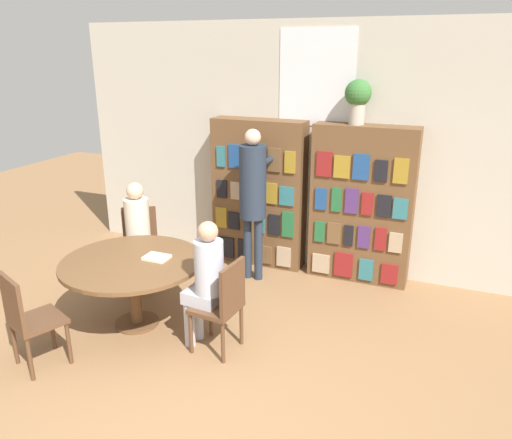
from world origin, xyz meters
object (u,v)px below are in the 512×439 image
at_px(bookshelf_right, 361,205).
at_px(chair_far_side, 223,302).
at_px(bookshelf_left, 259,194).
at_px(librarian_standing, 253,189).
at_px(chair_left_side, 140,241).
at_px(flower_vase, 358,97).
at_px(seated_reader_left, 138,229).
at_px(reading_table, 133,269).
at_px(chair_near_camera, 28,317).
at_px(seated_reader_right, 205,277).

xyz_separation_m(bookshelf_right, chair_far_side, (-0.82, -2.05, -0.42)).
bearing_deg(bookshelf_left, librarian_standing, -75.50).
relative_size(bookshelf_left, librarian_standing, 1.02).
height_order(chair_left_side, librarian_standing, librarian_standing).
xyz_separation_m(flower_vase, seated_reader_left, (-2.17, -1.23, -1.43)).
relative_size(reading_table, chair_far_side, 1.55).
bearing_deg(bookshelf_left, bookshelf_right, -0.00).
distance_m(reading_table, chair_near_camera, 1.04).
bearing_deg(chair_near_camera, seated_reader_left, 114.27).
xyz_separation_m(bookshelf_left, reading_table, (-0.55, -1.96, -0.32)).
relative_size(flower_vase, reading_table, 0.35).
relative_size(chair_left_side, librarian_standing, 0.49).
distance_m(seated_reader_left, librarian_standing, 1.40).
xyz_separation_m(seated_reader_right, librarian_standing, (-0.17, 1.53, 0.41)).
bearing_deg(reading_table, seated_reader_right, -4.76).
relative_size(chair_far_side, seated_reader_left, 0.71).
height_order(chair_far_side, seated_reader_left, seated_reader_left).
height_order(flower_vase, chair_near_camera, flower_vase).
height_order(chair_left_side, seated_reader_right, seated_reader_right).
bearing_deg(seated_reader_left, chair_left_side, -90.00).
bearing_deg(chair_left_side, seated_reader_left, 90.00).
distance_m(chair_near_camera, chair_left_side, 1.84).
height_order(flower_vase, seated_reader_right, flower_vase).
relative_size(bookshelf_left, seated_reader_left, 1.48).
bearing_deg(seated_reader_right, flower_vase, -18.49).
distance_m(flower_vase, chair_near_camera, 3.97).
bearing_deg(librarian_standing, seated_reader_left, -147.16).
bearing_deg(librarian_standing, chair_left_side, -154.73).
height_order(reading_table, chair_far_side, chair_far_side).
bearing_deg(chair_left_side, reading_table, 90.00).
xyz_separation_m(reading_table, librarian_standing, (0.68, 1.46, 0.51)).
bearing_deg(flower_vase, bookshelf_right, -2.21).
bearing_deg(chair_near_camera, reading_table, 90.00).
height_order(chair_near_camera, seated_reader_left, seated_reader_left).
xyz_separation_m(bookshelf_left, seated_reader_right, (0.30, -2.03, -0.21)).
height_order(reading_table, librarian_standing, librarian_standing).
xyz_separation_m(chair_left_side, librarian_standing, (1.22, 0.57, 0.62)).
bearing_deg(bookshelf_left, seated_reader_left, -129.02).
bearing_deg(seated_reader_left, bookshelf_left, -160.26).
bearing_deg(bookshelf_left, reading_table, -105.67).
xyz_separation_m(chair_near_camera, chair_far_side, (1.43, 0.87, 0.00)).
height_order(bookshelf_right, flower_vase, flower_vase).
xyz_separation_m(chair_near_camera, librarian_standing, (1.08, 2.41, 0.62)).
bearing_deg(bookshelf_right, bookshelf_left, 180.00).
xyz_separation_m(bookshelf_left, librarian_standing, (0.13, -0.50, 0.20)).
height_order(seated_reader_left, librarian_standing, librarian_standing).
distance_m(bookshelf_left, seated_reader_left, 1.59).
height_order(bookshelf_right, chair_far_side, bookshelf_right).
height_order(chair_near_camera, librarian_standing, librarian_standing).
xyz_separation_m(flower_vase, librarian_standing, (-1.05, -0.51, -1.03)).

